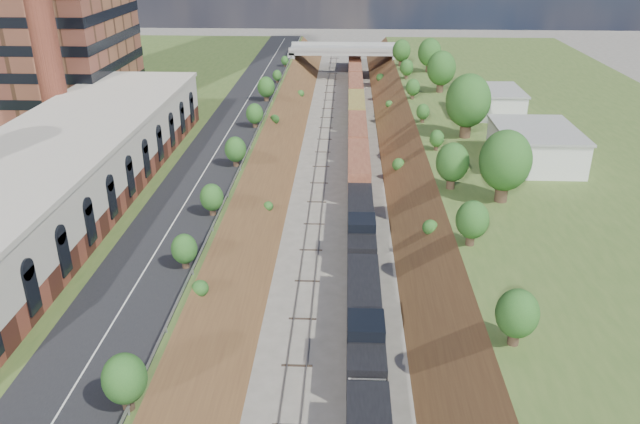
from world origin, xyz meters
TOP-DOWN VIEW (x-y plane):
  - platform_left at (-33.00, 60.00)m, footprint 44.00×180.00m
  - platform_right at (33.00, 60.00)m, footprint 44.00×180.00m
  - embankment_left at (-11.00, 60.00)m, footprint 10.00×180.00m
  - embankment_right at (11.00, 60.00)m, footprint 10.00×180.00m
  - rail_left_track at (-2.60, 60.00)m, footprint 1.58×180.00m
  - rail_right_track at (2.60, 60.00)m, footprint 1.58×180.00m
  - road at (-15.50, 60.00)m, footprint 8.00×180.00m
  - guardrail at (-11.40, 59.80)m, footprint 0.10×171.00m
  - commercial_building at (-28.00, 38.00)m, footprint 14.30×62.30m
  - overpass at (0.00, 122.00)m, footprint 24.50×8.30m
  - white_building_near at (23.50, 52.00)m, footprint 9.00×12.00m
  - white_building_far at (23.00, 74.00)m, footprint 8.00×10.00m
  - tree_right_large at (17.00, 40.00)m, footprint 5.25×5.25m
  - tree_left_crest at (-11.80, 20.00)m, footprint 2.45×2.45m
  - freight_train at (2.60, 70.42)m, footprint 2.79×142.83m

SIDE VIEW (x-z plane):
  - embankment_left at x=-11.00m, z-range -5.00..5.00m
  - embankment_right at x=11.00m, z-range -5.00..5.00m
  - rail_left_track at x=-2.60m, z-range 0.00..0.18m
  - rail_right_track at x=2.60m, z-range 0.00..0.18m
  - freight_train at x=2.60m, z-range 0.17..4.72m
  - platform_left at x=-33.00m, z-range 0.00..5.00m
  - platform_right at x=33.00m, z-range 0.00..5.00m
  - overpass at x=0.00m, z-range 1.22..8.62m
  - road at x=-15.50m, z-range 5.00..5.10m
  - guardrail at x=-11.40m, z-range 5.20..5.90m
  - white_building_far at x=23.00m, z-range 5.00..8.60m
  - white_building_near at x=23.50m, z-range 5.00..9.00m
  - tree_left_crest at x=-11.80m, z-range 5.26..8.82m
  - commercial_building at x=-28.00m, z-range 5.01..12.01m
  - tree_right_large at x=17.00m, z-range 5.58..13.19m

